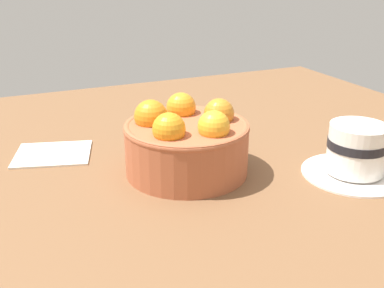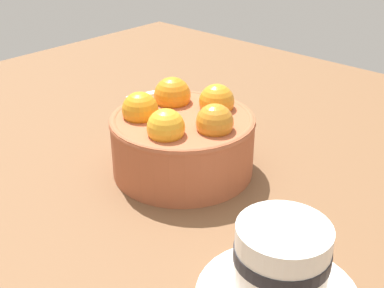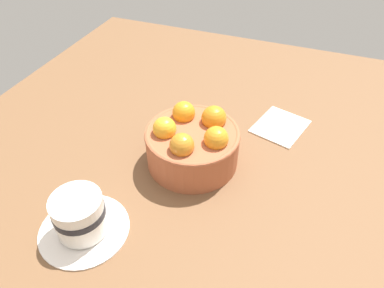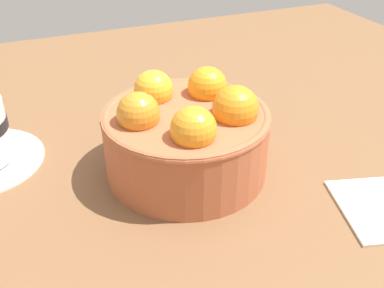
# 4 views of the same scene
# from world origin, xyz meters

# --- Properties ---
(ground_plane) EXTENTS (1.12, 1.01, 0.04)m
(ground_plane) POSITION_xyz_m (0.00, 0.00, -0.02)
(ground_plane) COLOR brown
(terracotta_bowl) EXTENTS (0.17, 0.17, 0.10)m
(terracotta_bowl) POSITION_xyz_m (0.00, -0.00, 0.05)
(terracotta_bowl) COLOR #AD5938
(terracotta_bowl) RESTS_ON ground_plane
(coffee_cup) EXTENTS (0.14, 0.14, 0.07)m
(coffee_cup) POSITION_xyz_m (-0.21, 0.10, 0.03)
(coffee_cup) COLOR white
(coffee_cup) RESTS_ON ground_plane
(folded_napkin) EXTENTS (0.13, 0.12, 0.01)m
(folded_napkin) POSITION_xyz_m (0.16, -0.14, 0.00)
(folded_napkin) COLOR white
(folded_napkin) RESTS_ON ground_plane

